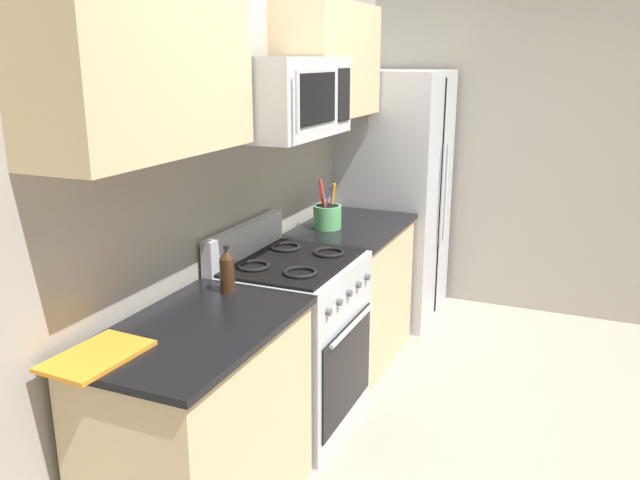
{
  "coord_description": "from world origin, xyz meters",
  "views": [
    {
      "loc": [
        -2.92,
        -0.7,
        1.95
      ],
      "look_at": [
        0.08,
        0.58,
        1.03
      ],
      "focal_mm": 36.77,
      "sensor_mm": 36.0,
      "label": 1
    }
  ],
  "objects_px": {
    "range_oven": "(293,341)",
    "cutting_board": "(97,356)",
    "microwave": "(285,97)",
    "bottle_soy": "(227,271)",
    "utensil_crock": "(327,216)",
    "refrigerator": "(395,196)"
  },
  "relations": [
    {
      "from": "microwave",
      "to": "bottle_soy",
      "type": "height_order",
      "value": "microwave"
    },
    {
      "from": "range_oven",
      "to": "bottle_soy",
      "type": "xyz_separation_m",
      "value": [
        -0.51,
        0.08,
        0.54
      ]
    },
    {
      "from": "cutting_board",
      "to": "range_oven",
      "type": "bearing_deg",
      "value": -7.19
    },
    {
      "from": "refrigerator",
      "to": "utensil_crock",
      "type": "height_order",
      "value": "refrigerator"
    },
    {
      "from": "microwave",
      "to": "utensil_crock",
      "type": "height_order",
      "value": "microwave"
    },
    {
      "from": "utensil_crock",
      "to": "cutting_board",
      "type": "distance_m",
      "value": 2.02
    },
    {
      "from": "range_oven",
      "to": "microwave",
      "type": "bearing_deg",
      "value": 90.03
    },
    {
      "from": "bottle_soy",
      "to": "utensil_crock",
      "type": "bearing_deg",
      "value": 1.29
    },
    {
      "from": "refrigerator",
      "to": "bottle_soy",
      "type": "bearing_deg",
      "value": 177.51
    },
    {
      "from": "range_oven",
      "to": "cutting_board",
      "type": "bearing_deg",
      "value": 172.81
    },
    {
      "from": "utensil_crock",
      "to": "range_oven",
      "type": "bearing_deg",
      "value": -171.56
    },
    {
      "from": "refrigerator",
      "to": "cutting_board",
      "type": "height_order",
      "value": "refrigerator"
    },
    {
      "from": "utensil_crock",
      "to": "cutting_board",
      "type": "height_order",
      "value": "utensil_crock"
    },
    {
      "from": "cutting_board",
      "to": "bottle_soy",
      "type": "xyz_separation_m",
      "value": [
        0.77,
        -0.08,
        0.09
      ]
    },
    {
      "from": "refrigerator",
      "to": "utensil_crock",
      "type": "xyz_separation_m",
      "value": [
        -1.03,
        0.13,
        0.06
      ]
    },
    {
      "from": "microwave",
      "to": "utensil_crock",
      "type": "relative_size",
      "value": 2.39
    },
    {
      "from": "utensil_crock",
      "to": "microwave",
      "type": "bearing_deg",
      "value": -173.6
    },
    {
      "from": "microwave",
      "to": "bottle_soy",
      "type": "relative_size",
      "value": 3.46
    },
    {
      "from": "cutting_board",
      "to": "bottle_soy",
      "type": "height_order",
      "value": "bottle_soy"
    },
    {
      "from": "range_oven",
      "to": "bottle_soy",
      "type": "height_order",
      "value": "bottle_soy"
    },
    {
      "from": "microwave",
      "to": "utensil_crock",
      "type": "xyz_separation_m",
      "value": [
        0.74,
        0.08,
        -0.77
      ]
    },
    {
      "from": "microwave",
      "to": "bottle_soy",
      "type": "xyz_separation_m",
      "value": [
        -0.51,
        0.05,
        -0.75
      ]
    }
  ]
}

